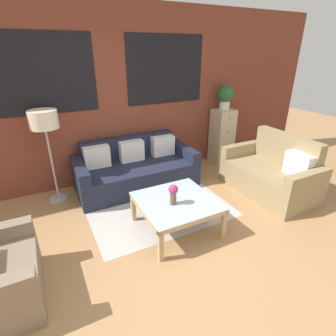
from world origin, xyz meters
The scene contains 10 objects.
ground_plane centered at (0.00, 0.00, 0.00)m, with size 16.00×16.00×0.00m, color #AD7F51.
wall_back_brick centered at (0.00, 2.44, 1.41)m, with size 8.40×0.09×2.80m.
rug centered at (0.19, 1.20, 0.00)m, with size 1.97×1.55×0.00m.
couch_dark centered at (0.15, 1.95, 0.29)m, with size 1.94×0.88×0.78m.
settee_vintage centered at (2.00, 0.76, 0.31)m, with size 0.80×1.45×0.92m.
coffee_table centered at (0.19, 0.60, 0.36)m, with size 0.91×0.91×0.42m.
floor_lamp centered at (-1.08, 2.07, 1.19)m, with size 0.38×0.38×1.38m.
drawer_cabinet centered at (2.09, 2.18, 0.53)m, with size 0.39×0.39×1.06m.
potted_plant centered at (2.09, 2.18, 1.32)m, with size 0.31×0.31×0.45m.
flower_vase centered at (0.11, 0.55, 0.57)m, with size 0.12×0.12×0.26m.
Camera 1 is at (-1.17, -1.82, 2.12)m, focal length 28.00 mm.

